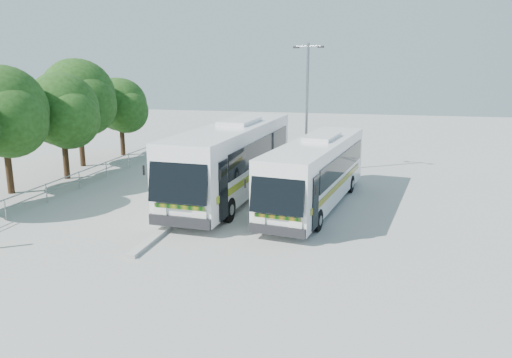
% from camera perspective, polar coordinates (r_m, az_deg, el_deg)
% --- Properties ---
extents(ground, '(100.00, 100.00, 0.00)m').
position_cam_1_polar(ground, '(23.58, -2.52, -4.20)').
color(ground, '#9E9E99').
rests_on(ground, ground).
extents(kerb_divider, '(0.40, 16.00, 0.15)m').
position_cam_1_polar(kerb_divider, '(26.06, -6.22, -2.40)').
color(kerb_divider, '#B2B2AD').
rests_on(kerb_divider, ground).
extents(railing, '(0.06, 22.00, 1.00)m').
position_cam_1_polar(railing, '(30.95, -18.58, 0.73)').
color(railing, gray).
rests_on(railing, ground).
extents(tree_far_b, '(5.33, 5.03, 6.96)m').
position_cam_1_polar(tree_far_b, '(29.92, -26.90, 7.03)').
color(tree_far_b, '#382314').
rests_on(tree_far_b, ground).
extents(tree_far_c, '(4.97, 4.69, 6.49)m').
position_cam_1_polar(tree_far_c, '(32.51, -21.23, 7.38)').
color(tree_far_c, '#382314').
rests_on(tree_far_c, ground).
extents(tree_far_d, '(5.62, 5.30, 7.33)m').
position_cam_1_polar(tree_far_d, '(36.20, -19.59, 8.90)').
color(tree_far_d, '#382314').
rests_on(tree_far_d, ground).
extents(tree_far_e, '(4.54, 4.28, 5.92)m').
position_cam_1_polar(tree_far_e, '(39.80, -15.16, 8.17)').
color(tree_far_e, '#382314').
rests_on(tree_far_e, ground).
extents(coach_main, '(3.65, 13.85, 3.80)m').
position_cam_1_polar(coach_main, '(26.59, -2.63, 2.42)').
color(coach_main, white).
rests_on(coach_main, ground).
extents(coach_adjacent, '(4.12, 12.01, 3.27)m').
position_cam_1_polar(coach_adjacent, '(24.91, 6.88, 0.93)').
color(coach_adjacent, white).
rests_on(coach_adjacent, ground).
extents(lamppost, '(1.98, 0.74, 8.23)m').
position_cam_1_polar(lamppost, '(32.29, 5.85, 8.67)').
color(lamppost, gray).
rests_on(lamppost, ground).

